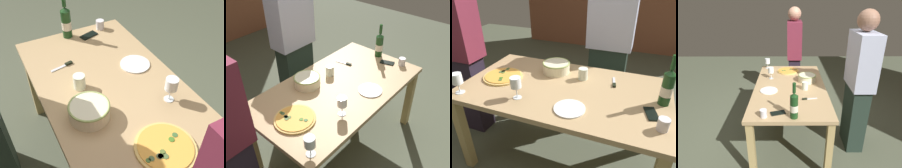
{
  "view_description": "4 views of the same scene",
  "coord_description": "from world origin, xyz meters",
  "views": [
    {
      "loc": [
        -1.15,
        0.6,
        1.93
      ],
      "look_at": [
        0.0,
        0.0,
        0.78
      ],
      "focal_mm": 43.01,
      "sensor_mm": 36.0,
      "label": 1
    },
    {
      "loc": [
        -1.44,
        -1.22,
        2.13
      ],
      "look_at": [
        0.0,
        0.0,
        0.78
      ],
      "focal_mm": 41.11,
      "sensor_mm": 36.0,
      "label": 2
    },
    {
      "loc": [
        0.53,
        -1.37,
        1.6
      ],
      "look_at": [
        0.0,
        0.0,
        0.78
      ],
      "focal_mm": 34.58,
      "sensor_mm": 36.0,
      "label": 3
    },
    {
      "loc": [
        2.33,
        -0.01,
        1.81
      ],
      "look_at": [
        0.0,
        0.0,
        0.78
      ],
      "focal_mm": 31.92,
      "sensor_mm": 36.0,
      "label": 4
    }
  ],
  "objects": [
    {
      "name": "cup_ceramic",
      "position": [
        0.1,
        0.19,
        0.8
      ],
      "size": [
        0.08,
        0.08,
        0.1
      ],
      "primitive_type": "cylinder",
      "color": "silver",
      "rests_on": "dining_table"
    },
    {
      "name": "wine_bottle",
      "position": [
        0.72,
        0.03,
        0.88
      ],
      "size": [
        0.08,
        0.08,
        0.36
      ],
      "color": "#183F19",
      "rests_on": "dining_table"
    },
    {
      "name": "wine_glass_near_pizza",
      "position": [
        -0.7,
        -0.35,
        0.86
      ],
      "size": [
        0.08,
        0.08,
        0.16
      ],
      "color": "white",
      "rests_on": "dining_table"
    },
    {
      "name": "pizza_knife",
      "position": [
        0.36,
        0.2,
        0.76
      ],
      "size": [
        0.05,
        0.17,
        0.02
      ],
      "color": "silver",
      "rests_on": "dining_table"
    },
    {
      "name": "cell_phone",
      "position": [
        0.65,
        -0.12,
        0.76
      ],
      "size": [
        0.11,
        0.16,
        0.01
      ],
      "primitive_type": "cube",
      "rotation": [
        0.0,
        0.0,
        0.3
      ],
      "color": "black",
      "rests_on": "dining_table"
    },
    {
      "name": "cup_amber",
      "position": [
        0.71,
        -0.26,
        0.79
      ],
      "size": [
        0.07,
        0.07,
        0.08
      ],
      "primitive_type": "cylinder",
      "color": "silver",
      "rests_on": "dining_table"
    },
    {
      "name": "person_guest_left",
      "position": [
        0.2,
        0.81,
        0.86
      ],
      "size": [
        0.45,
        0.24,
        1.7
      ],
      "rotation": [
        0.0,
        0.0,
        -1.81
      ],
      "color": "#202F26",
      "rests_on": "ground"
    },
    {
      "name": "dining_table",
      "position": [
        0.0,
        0.0,
        0.66
      ],
      "size": [
        1.6,
        0.9,
        0.75
      ],
      "color": "tan",
      "rests_on": "ground"
    },
    {
      "name": "ground_plane",
      "position": [
        0.0,
        0.0,
        0.0
      ],
      "size": [
        8.0,
        8.0,
        0.0
      ],
      "primitive_type": "plane",
      "color": "#505642"
    },
    {
      "name": "side_plate",
      "position": [
        0.14,
        -0.26,
        0.76
      ],
      "size": [
        0.21,
        0.21,
        0.01
      ],
      "primitive_type": "cylinder",
      "color": "white",
      "rests_on": "dining_table"
    },
    {
      "name": "serving_bowl",
      "position": [
        -0.16,
        0.23,
        0.8
      ],
      "size": [
        0.24,
        0.24,
        0.09
      ],
      "color": "beige",
      "rests_on": "dining_table"
    },
    {
      "name": "pizza",
      "position": [
        -0.55,
        -0.03,
        0.76
      ],
      "size": [
        0.33,
        0.33,
        0.02
      ],
      "color": "#DBB562",
      "rests_on": "dining_table"
    },
    {
      "name": "wine_glass_by_bottle",
      "position": [
        -0.26,
        -0.26,
        0.87
      ],
      "size": [
        0.08,
        0.08,
        0.17
      ],
      "color": "white",
      "rests_on": "dining_table"
    }
  ]
}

